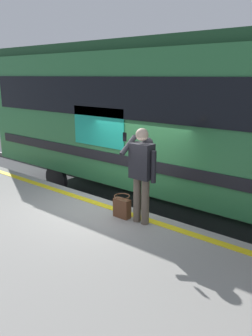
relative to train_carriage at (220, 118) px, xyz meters
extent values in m
plane|color=#3D3D3F|center=(1.18, 2.12, -2.59)|extent=(26.96, 26.96, 0.00)
cube|color=gray|center=(1.18, 4.22, -2.12)|extent=(17.97, 4.21, 0.94)
cube|color=yellow|center=(1.18, 2.42, -1.65)|extent=(17.61, 0.16, 0.01)
cube|color=slate|center=(1.18, 0.71, -2.51)|extent=(23.37, 0.08, 0.16)
cube|color=slate|center=(1.18, -0.72, -2.51)|extent=(23.37, 0.08, 0.16)
cube|color=#2D723F|center=(0.00, -0.01, -0.10)|extent=(13.56, 2.80, 3.08)
cube|color=#1B4426|center=(0.00, -0.01, 1.56)|extent=(13.28, 2.58, 0.24)
cube|color=black|center=(0.00, 1.41, 0.44)|extent=(12.88, 0.03, 0.90)
cube|color=black|center=(0.00, 1.41, -0.95)|extent=(12.88, 0.03, 0.24)
cube|color=#19A58C|center=(2.37, 1.42, -0.26)|extent=(1.58, 0.02, 0.92)
cylinder|color=black|center=(4.41, 1.12, -2.01)|extent=(0.84, 0.12, 0.84)
cylinder|color=black|center=(4.41, -1.13, -2.01)|extent=(0.84, 0.12, 0.84)
cylinder|color=brown|center=(0.14, 2.57, -1.24)|extent=(0.14, 0.14, 0.83)
cylinder|color=brown|center=(0.32, 2.57, -1.24)|extent=(0.14, 0.14, 0.83)
cube|color=black|center=(0.23, 2.57, -0.51)|extent=(0.40, 0.24, 0.62)
sphere|color=black|center=(0.23, 2.41, -0.22)|extent=(0.20, 0.20, 0.20)
sphere|color=beige|center=(0.23, 2.57, -0.05)|extent=(0.22, 0.22, 0.22)
cylinder|color=black|center=(-0.02, 2.57, -0.57)|extent=(0.09, 0.09, 0.55)
cylinder|color=black|center=(0.46, 2.65, -0.25)|extent=(0.09, 0.42, 0.33)
cube|color=black|center=(0.46, 2.75, -0.09)|extent=(0.07, 0.02, 0.15)
cube|color=#59331E|center=(0.63, 2.62, -1.47)|extent=(0.33, 0.15, 0.36)
torus|color=#59331E|center=(0.63, 2.62, -1.23)|extent=(0.30, 0.30, 0.02)
camera|label=1|loc=(-3.09, 7.04, 0.91)|focal=35.77mm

